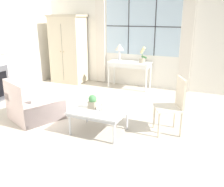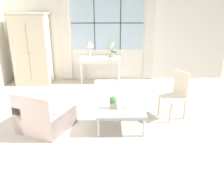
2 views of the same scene
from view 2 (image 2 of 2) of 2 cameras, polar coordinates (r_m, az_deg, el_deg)
The scene contains 11 objects.
ground_plane at distance 5.13m, azimuth -1.00°, elevation -6.87°, with size 14.00×14.00×0.00m, color #BCB2A3.
wall_back_windowed at distance 7.62m, azimuth -1.04°, elevation 13.64°, with size 7.20×0.14×2.80m.
armoire at distance 7.61m, azimuth -17.86°, elevation 9.62°, with size 1.05×0.72×2.01m.
console_table at distance 7.43m, azimuth -2.72°, elevation 7.57°, with size 1.18×0.50×0.75m.
table_lamp at distance 7.33m, azimuth -5.20°, elevation 10.98°, with size 0.25×0.25×0.49m.
potted_orchid at distance 7.42m, azimuth -0.03°, elevation 9.65°, with size 0.21×0.17×0.44m.
armchair_upholstered at distance 5.01m, azimuth -14.99°, elevation -4.98°, with size 1.12×1.14×0.82m.
side_chair_wooden at distance 5.37m, azimuth 14.57°, elevation 0.33°, with size 0.59×0.59×1.00m.
coffee_table at distance 4.79m, azimuth 1.96°, elevation -4.00°, with size 0.93×0.71×0.42m.
potted_plant_small at distance 4.75m, azimuth 0.30°, elevation -2.00°, with size 0.14×0.14×0.25m.
pillar_candle at distance 4.75m, azimuth 2.88°, elevation -2.81°, with size 0.09×0.09×0.16m.
Camera 2 is at (0.02, -4.52, 2.43)m, focal length 40.00 mm.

